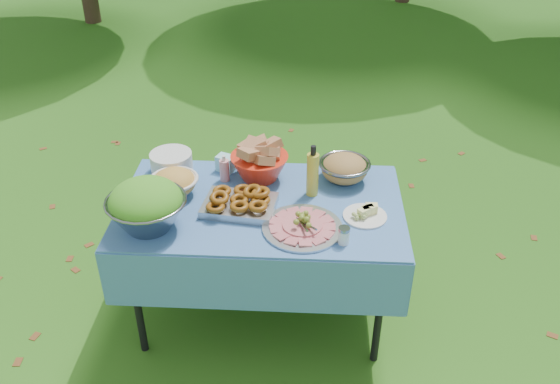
{
  "coord_description": "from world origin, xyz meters",
  "views": [
    {
      "loc": [
        0.24,
        -2.52,
        2.47
      ],
      "look_at": [
        0.1,
        0.0,
        0.84
      ],
      "focal_mm": 38.0,
      "sensor_mm": 36.0,
      "label": 1
    }
  ],
  "objects_px": {
    "pasta_bowl_steel": "(344,168)",
    "plate_stack": "(171,162)",
    "picnic_table": "(262,261)",
    "oil_bottle": "(313,171)",
    "charcuterie_platter": "(303,221)",
    "salad_bowl": "(146,205)",
    "bread_bowl": "(259,161)"
  },
  "relations": [
    {
      "from": "oil_bottle",
      "to": "salad_bowl",
      "type": "bearing_deg",
      "value": -156.74
    },
    {
      "from": "pasta_bowl_steel",
      "to": "charcuterie_platter",
      "type": "bearing_deg",
      "value": -114.73
    },
    {
      "from": "pasta_bowl_steel",
      "to": "oil_bottle",
      "type": "relative_size",
      "value": 0.96
    },
    {
      "from": "picnic_table",
      "to": "salad_bowl",
      "type": "height_order",
      "value": "salad_bowl"
    },
    {
      "from": "charcuterie_platter",
      "to": "oil_bottle",
      "type": "xyz_separation_m",
      "value": [
        0.04,
        0.31,
        0.1
      ]
    },
    {
      "from": "pasta_bowl_steel",
      "to": "oil_bottle",
      "type": "bearing_deg",
      "value": -138.09
    },
    {
      "from": "plate_stack",
      "to": "charcuterie_platter",
      "type": "relative_size",
      "value": 0.59
    },
    {
      "from": "plate_stack",
      "to": "oil_bottle",
      "type": "xyz_separation_m",
      "value": [
        0.79,
        -0.19,
        0.09
      ]
    },
    {
      "from": "salad_bowl",
      "to": "oil_bottle",
      "type": "bearing_deg",
      "value": 23.26
    },
    {
      "from": "plate_stack",
      "to": "pasta_bowl_steel",
      "type": "distance_m",
      "value": 0.96
    },
    {
      "from": "bread_bowl",
      "to": "charcuterie_platter",
      "type": "bearing_deg",
      "value": -61.96
    },
    {
      "from": "plate_stack",
      "to": "pasta_bowl_steel",
      "type": "relative_size",
      "value": 0.85
    },
    {
      "from": "pasta_bowl_steel",
      "to": "plate_stack",
      "type": "bearing_deg",
      "value": 177.91
    },
    {
      "from": "picnic_table",
      "to": "plate_stack",
      "type": "relative_size",
      "value": 6.24
    },
    {
      "from": "picnic_table",
      "to": "pasta_bowl_steel",
      "type": "xyz_separation_m",
      "value": [
        0.44,
        0.27,
        0.45
      ]
    },
    {
      "from": "charcuterie_platter",
      "to": "oil_bottle",
      "type": "bearing_deg",
      "value": 82.21
    },
    {
      "from": "salad_bowl",
      "to": "oil_bottle",
      "type": "relative_size",
      "value": 1.34
    },
    {
      "from": "picnic_table",
      "to": "plate_stack",
      "type": "bearing_deg",
      "value": 150.0
    },
    {
      "from": "picnic_table",
      "to": "plate_stack",
      "type": "height_order",
      "value": "plate_stack"
    },
    {
      "from": "plate_stack",
      "to": "bread_bowl",
      "type": "bearing_deg",
      "value": -4.73
    },
    {
      "from": "picnic_table",
      "to": "salad_bowl",
      "type": "relative_size",
      "value": 3.79
    },
    {
      "from": "salad_bowl",
      "to": "plate_stack",
      "type": "bearing_deg",
      "value": 89.74
    },
    {
      "from": "picnic_table",
      "to": "bread_bowl",
      "type": "distance_m",
      "value": 0.55
    },
    {
      "from": "charcuterie_platter",
      "to": "oil_bottle",
      "type": "height_order",
      "value": "oil_bottle"
    },
    {
      "from": "picnic_table",
      "to": "pasta_bowl_steel",
      "type": "relative_size",
      "value": 5.28
    },
    {
      "from": "picnic_table",
      "to": "pasta_bowl_steel",
      "type": "distance_m",
      "value": 0.68
    },
    {
      "from": "salad_bowl",
      "to": "bread_bowl",
      "type": "xyz_separation_m",
      "value": [
        0.5,
        0.49,
        -0.02
      ]
    },
    {
      "from": "plate_stack",
      "to": "pasta_bowl_steel",
      "type": "xyz_separation_m",
      "value": [
        0.96,
        -0.04,
        0.02
      ]
    },
    {
      "from": "salad_bowl",
      "to": "charcuterie_platter",
      "type": "bearing_deg",
      "value": 1.95
    },
    {
      "from": "salad_bowl",
      "to": "plate_stack",
      "type": "distance_m",
      "value": 0.53
    },
    {
      "from": "plate_stack",
      "to": "pasta_bowl_steel",
      "type": "height_order",
      "value": "pasta_bowl_steel"
    },
    {
      "from": "salad_bowl",
      "to": "oil_bottle",
      "type": "height_order",
      "value": "oil_bottle"
    }
  ]
}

